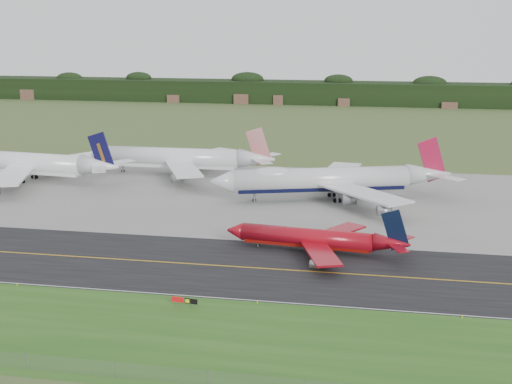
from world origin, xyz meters
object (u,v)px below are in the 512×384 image
object	(u,v)px
jet_navy_gold	(26,164)
taxiway_sign	(184,300)
jet_ba_747	(330,179)
jet_red_737	(317,239)
jet_star_tail	(182,158)

from	to	relation	value
jet_navy_gold	taxiway_sign	size ratio (longest dim) A/B	13.50
jet_ba_747	jet_red_737	xyz separation A→B (m)	(1.30, -43.06, -2.58)
jet_ba_747	jet_navy_gold	world-z (taller)	jet_ba_747
jet_navy_gold	jet_star_tail	bearing A→B (deg)	21.34
taxiway_sign	jet_red_737	bearing A→B (deg)	60.76
jet_navy_gold	jet_red_737	bearing A→B (deg)	-29.50
jet_ba_747	jet_navy_gold	size ratio (longest dim) A/B	1.03
jet_star_tail	jet_navy_gold	bearing A→B (deg)	-158.66
jet_red_737	taxiway_sign	bearing A→B (deg)	-119.24
jet_red_737	taxiway_sign	world-z (taller)	jet_red_737
jet_red_737	jet_navy_gold	xyz separation A→B (m)	(-87.44, 49.47, 2.26)
jet_ba_747	taxiway_sign	world-z (taller)	jet_ba_747
jet_ba_747	jet_red_737	bearing A→B (deg)	-88.27
jet_ba_747	jet_star_tail	world-z (taller)	jet_ba_747
jet_ba_747	taxiway_sign	xyz separation A→B (m)	(-16.23, -74.38, -4.28)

